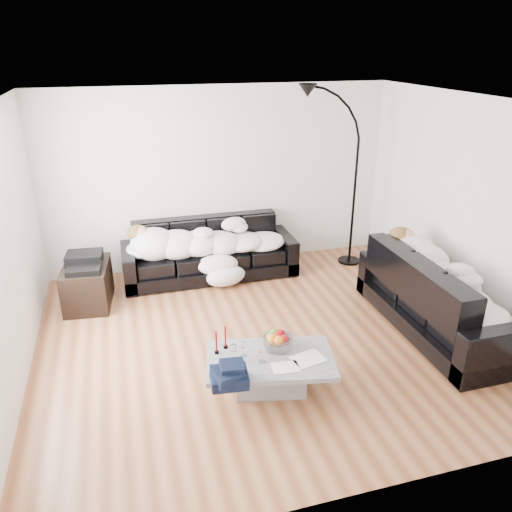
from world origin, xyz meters
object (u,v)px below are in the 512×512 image
object	(u,v)px
sleeper_right	(443,278)
wine_glass_c	(262,354)
wine_glass_a	(243,349)
wine_glass_b	(233,353)
sofa_back	(210,250)
sofa_right	(440,294)
av_cabinet	(88,285)
fruit_bowl	(278,339)
stereo	(84,261)
sleeper_back	(210,236)
floor_lamp	(355,189)
coffee_table	(270,373)
candle_right	(225,337)
shoes	(426,332)
candle_left	(216,343)

from	to	relation	value
sleeper_right	wine_glass_c	size ratio (longest dim) A/B	10.78
wine_glass_a	wine_glass_b	size ratio (longest dim) A/B	0.89
sofa_back	sofa_right	bearing A→B (deg)	-43.24
av_cabinet	fruit_bowl	bearing A→B (deg)	-42.24
wine_glass_a	stereo	bearing A→B (deg)	124.59
sofa_back	sleeper_back	world-z (taller)	sleeper_back
fruit_bowl	floor_lamp	world-z (taller)	floor_lamp
coffee_table	wine_glass_a	world-z (taller)	wine_glass_a
coffee_table	wine_glass_c	bearing A→B (deg)	-156.86
wine_glass_b	wine_glass_c	xyz separation A→B (m)	(0.25, -0.08, -0.01)
sofa_back	fruit_bowl	world-z (taller)	sofa_back
sleeper_back	coffee_table	size ratio (longest dim) A/B	1.70
sofa_back	sleeper_back	bearing A→B (deg)	-90.00
candle_right	sofa_back	bearing A→B (deg)	82.88
shoes	floor_lamp	world-z (taller)	floor_lamp
sleeper_right	coffee_table	bearing A→B (deg)	103.54
fruit_bowl	floor_lamp	size ratio (longest dim) A/B	0.13
floor_lamp	wine_glass_c	bearing A→B (deg)	-119.72
sofa_right	wine_glass_a	size ratio (longest dim) A/B	13.38
sleeper_back	av_cabinet	world-z (taller)	sleeper_back
candle_right	av_cabinet	distance (m)	2.42
fruit_bowl	candle_left	distance (m)	0.61
wine_glass_c	shoes	xyz separation A→B (m)	(2.11, 0.47, -0.40)
sleeper_back	wine_glass_a	xyz separation A→B (m)	(-0.17, -2.54, -0.19)
sofa_back	floor_lamp	bearing A→B (deg)	-2.70
sofa_right	candle_left	world-z (taller)	sofa_right
wine_glass_a	floor_lamp	distance (m)	3.47
sleeper_back	stereo	xyz separation A→B (m)	(-1.66, -0.37, -0.02)
av_cabinet	stereo	size ratio (longest dim) A/B	1.79
wine_glass_a	stereo	world-z (taller)	stereo
candle_right	shoes	size ratio (longest dim) A/B	0.62
wine_glass_b	candle_right	world-z (taller)	candle_right
sofa_back	sofa_right	world-z (taller)	sofa_right
wine_glass_b	shoes	distance (m)	2.43
sofa_right	stereo	distance (m)	4.32
sleeper_back	sofa_back	bearing A→B (deg)	90.00
sofa_back	shoes	bearing A→B (deg)	-47.23
coffee_table	stereo	distance (m)	2.89
shoes	av_cabinet	world-z (taller)	av_cabinet
sofa_back	floor_lamp	world-z (taller)	floor_lamp
sleeper_back	wine_glass_b	bearing A→B (deg)	-96.08
sleeper_back	floor_lamp	bearing A→B (deg)	-1.37
shoes	floor_lamp	xyz separation A→B (m)	(0.06, 2.16, 1.11)
sleeper_back	coffee_table	bearing A→B (deg)	-88.44
shoes	stereo	bearing A→B (deg)	179.68
wine_glass_b	candle_left	size ratio (longest dim) A/B	0.78
wine_glass_c	candle_right	bearing A→B (deg)	130.88
shoes	stereo	size ratio (longest dim) A/B	0.89
fruit_bowl	shoes	world-z (taller)	fruit_bowl
wine_glass_b	sleeper_right	bearing A→B (deg)	10.86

